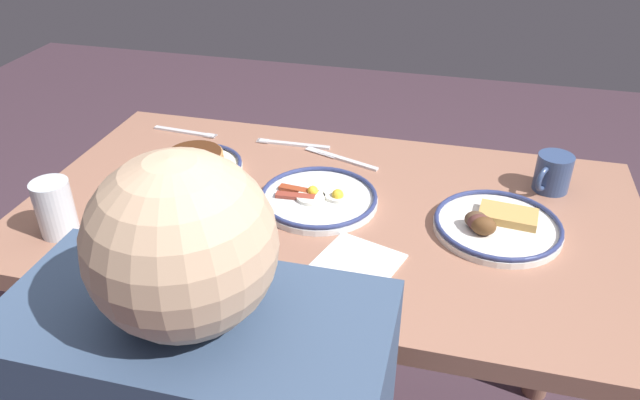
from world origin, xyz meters
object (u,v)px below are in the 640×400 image
plate_far_companion (496,224)px  plate_near_main (319,198)px  cell_phone (195,221)px  drinking_glass (56,211)px  plate_center_pancakes (196,164)px  butter_knife (341,158)px  fork_near (293,144)px  coffee_mug (553,173)px  paper_napkin (358,262)px  fork_far (186,132)px

plate_far_companion → plate_near_main: bearing=-2.3°
cell_phone → drinking_glass: bearing=33.9°
plate_center_pancakes → butter_knife: (-0.33, -0.15, -0.02)m
plate_far_companion → cell_phone: bearing=11.3°
plate_far_companion → butter_knife: plate_far_companion is taller
drinking_glass → fork_near: size_ratio=0.60×
plate_near_main → cell_phone: (0.24, 0.14, -0.01)m
coffee_mug → butter_knife: bearing=-3.1°
drinking_glass → butter_knife: drinking_glass is taller
coffee_mug → paper_napkin: bearing=45.3°
butter_knife → cell_phone: bearing=55.9°
plate_center_pancakes → drinking_glass: size_ratio=1.89×
plate_far_companion → fork_far: plate_far_companion is taller
plate_near_main → fork_near: bearing=-62.2°
paper_napkin → drinking_glass: bearing=4.6°
coffee_mug → fork_near: bearing=-6.7°
fork_far → butter_knife: (-0.45, 0.05, -0.00)m
plate_near_main → fork_far: (0.45, -0.26, -0.01)m
fork_near → paper_napkin: bearing=120.2°
plate_far_companion → paper_napkin: 0.31m
fork_near → plate_near_main: bearing=117.8°
plate_center_pancakes → fork_near: bearing=-134.1°
drinking_glass → cell_phone: (-0.26, -0.10, -0.05)m
coffee_mug → fork_far: size_ratio=0.55×
plate_center_pancakes → coffee_mug: 0.84m
fork_far → butter_knife: bearing=173.9°
drinking_glass → paper_napkin: 0.62m
fork_far → fork_near: bearing=-180.0°
paper_napkin → butter_knife: 0.43m
plate_center_pancakes → cell_phone: 0.23m
plate_far_companion → drinking_glass: drinking_glass is taller
plate_center_pancakes → plate_far_companion: bearing=173.3°
plate_far_companion → paper_napkin: plate_far_companion is taller
plate_center_pancakes → cell_phone: bearing=113.4°
fork_far → butter_knife: 0.45m
fork_near → fork_far: 0.31m
plate_near_main → butter_knife: size_ratio=1.30×
paper_napkin → butter_knife: butter_knife is taller
fork_far → drinking_glass: bearing=84.8°
plate_near_main → plate_center_pancakes: bearing=-11.9°
plate_near_main → plate_far_companion: size_ratio=1.00×
plate_near_main → fork_near: size_ratio=1.33×
paper_napkin → plate_near_main: bearing=-56.7°
cell_phone → fork_near: bearing=-91.8°
coffee_mug → cell_phone: coffee_mug is taller
butter_knife → paper_napkin: bearing=106.8°
plate_far_companion → coffee_mug: coffee_mug is taller
plate_far_companion → cell_phone: size_ratio=1.84×
plate_center_pancakes → cell_phone: plate_center_pancakes is taller
cell_phone → fork_near: 0.42m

